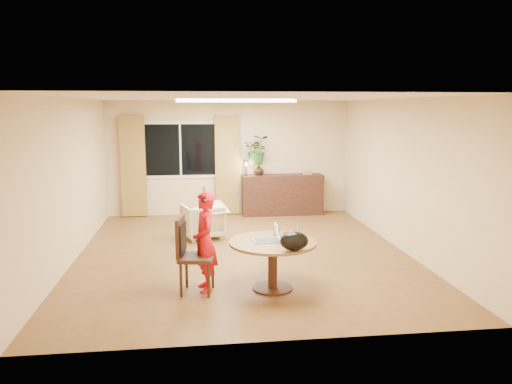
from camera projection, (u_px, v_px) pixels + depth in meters
floor at (243, 253)px, 8.47m from camera, size 6.50×6.50×0.00m
ceiling at (242, 98)px, 8.03m from camera, size 6.50×6.50×0.00m
wall_back at (229, 158)px, 11.43m from camera, size 5.50×0.00×5.50m
wall_left at (71, 181)px, 7.92m from camera, size 0.00×6.50×6.50m
wall_right at (402, 175)px, 8.58m from camera, size 0.00×6.50×6.50m
window at (180, 150)px, 11.24m from camera, size 1.70×0.03×1.30m
curtain_left at (133, 167)px, 11.10m from camera, size 0.55×0.08×2.25m
curtain_right at (227, 165)px, 11.35m from camera, size 0.55×0.08×2.25m
ceiling_panel at (236, 101)px, 9.21m from camera, size 2.20×0.35×0.05m
dining_table at (273, 251)px, 6.72m from camera, size 1.18×1.18×0.67m
dining_chair at (197, 255)px, 6.61m from camera, size 0.57×0.53×1.03m
child at (205, 242)px, 6.66m from camera, size 0.54×0.40×1.35m
laptop at (266, 232)px, 6.68m from camera, size 0.37×0.26×0.24m
tumbler at (276, 231)px, 7.03m from camera, size 0.08×0.08×0.10m
wine_glass at (299, 230)px, 6.92m from camera, size 0.08×0.08×0.18m
pot_lid at (291, 234)px, 7.02m from camera, size 0.28×0.28×0.04m
handbag at (294, 241)px, 6.24m from camera, size 0.39×0.27×0.24m
armchair at (202, 221)px, 9.44m from camera, size 0.88×0.89×0.65m
throw at (214, 204)px, 9.33m from camera, size 0.60×0.67×0.03m
sideboard at (282, 195)px, 11.48m from camera, size 1.85×0.45×0.92m
vase at (259, 170)px, 11.31m from camera, size 0.26×0.26×0.25m
bouquet at (257, 150)px, 11.23m from camera, size 0.67×0.61×0.66m
book_stack at (307, 173)px, 11.46m from camera, size 0.22×0.19×0.08m
desk_lamp at (246, 167)px, 11.22m from camera, size 0.17×0.17×0.37m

